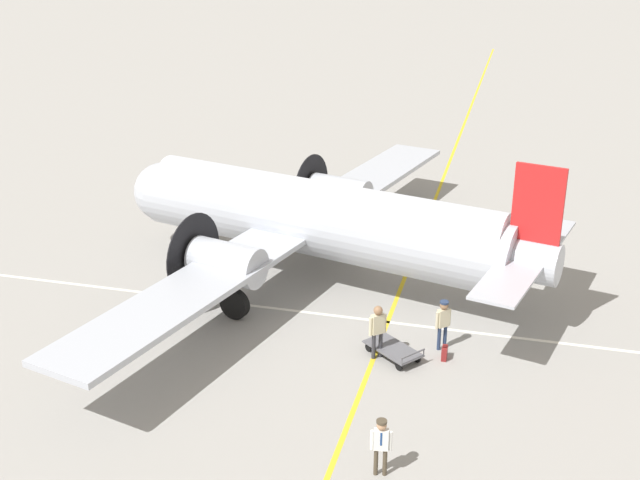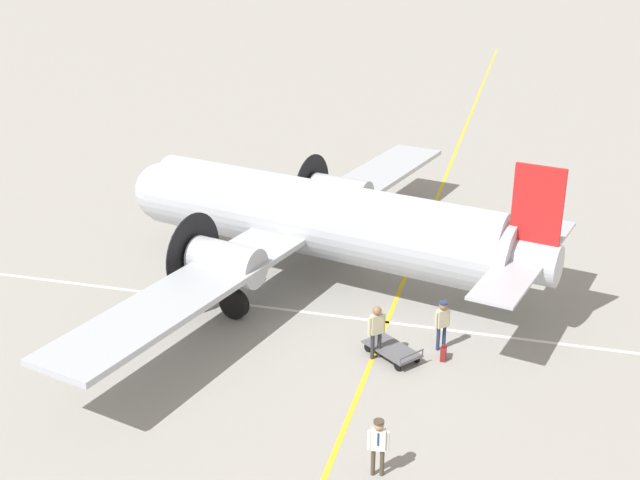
{
  "view_description": "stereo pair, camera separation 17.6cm",
  "coord_description": "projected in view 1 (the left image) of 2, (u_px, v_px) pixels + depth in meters",
  "views": [
    {
      "loc": [
        -27.42,
        -7.17,
        13.29
      ],
      "look_at": [
        0.0,
        0.0,
        1.69
      ],
      "focal_mm": 45.0,
      "sensor_mm": 36.0,
      "label": 1
    },
    {
      "loc": [
        -27.38,
        -7.34,
        13.29
      ],
      "look_at": [
        0.0,
        0.0,
        1.69
      ],
      "focal_mm": 45.0,
      "sensor_mm": 36.0,
      "label": 2
    }
  ],
  "objects": [
    {
      "name": "ground_plane",
      "position": [
        320.0,
        280.0,
        31.27
      ],
      "size": [
        300.0,
        300.0,
        0.0
      ],
      "primitive_type": "plane",
      "color": "gray"
    },
    {
      "name": "apron_line_eastwest",
      "position": [
        400.0,
        289.0,
        30.52
      ],
      "size": [
        120.0,
        0.16,
        0.01
      ],
      "color": "gold",
      "rests_on": "ground_plane"
    },
    {
      "name": "apron_line_northsouth",
      "position": [
        301.0,
        311.0,
        28.8
      ],
      "size": [
        0.16,
        120.0,
        0.01
      ],
      "color": "silver",
      "rests_on": "ground_plane"
    },
    {
      "name": "airliner_main",
      "position": [
        310.0,
        217.0,
        30.5
      ],
      "size": [
        24.58,
        17.87,
        5.85
      ],
      "rotation": [
        0.0,
        0.0,
        1.32
      ],
      "color": "#ADB2BC",
      "rests_on": "ground_plane"
    },
    {
      "name": "crew_foreground",
      "position": [
        381.0,
        441.0,
        20.06
      ],
      "size": [
        0.31,
        0.55,
        1.64
      ],
      "rotation": [
        0.0,
        0.0,
        1.73
      ],
      "color": "#473D2D",
      "rests_on": "ground_plane"
    },
    {
      "name": "passenger_boarding",
      "position": [
        378.0,
        326.0,
        25.41
      ],
      "size": [
        0.46,
        0.5,
        1.84
      ],
      "rotation": [
        0.0,
        0.0,
        2.3
      ],
      "color": "#2D2D33",
      "rests_on": "ground_plane"
    },
    {
      "name": "ramp_agent",
      "position": [
        443.0,
        319.0,
        25.95
      ],
      "size": [
        0.43,
        0.45,
        1.73
      ],
      "rotation": [
        0.0,
        0.0,
        2.33
      ],
      "color": "navy",
      "rests_on": "ground_plane"
    },
    {
      "name": "suitcase_near_door",
      "position": [
        444.0,
        353.0,
        25.65
      ],
      "size": [
        0.38,
        0.17,
        0.49
      ],
      "color": "maroon",
      "rests_on": "ground_plane"
    },
    {
      "name": "baggage_cart",
      "position": [
        393.0,
        349.0,
        25.75
      ],
      "size": [
        1.97,
        2.13,
        0.56
      ],
      "rotation": [
        0.0,
        0.0,
        0.9
      ],
      "color": "#56565B",
      "rests_on": "ground_plane"
    }
  ]
}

